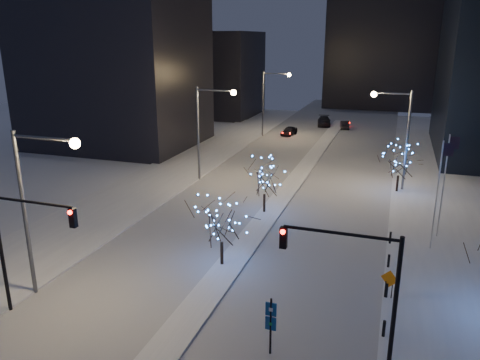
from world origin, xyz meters
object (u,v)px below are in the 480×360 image
at_px(construction_sign, 389,281).
at_px(traffic_signal_east, 360,279).
at_px(holiday_tree_plaza_far, 400,161).
at_px(wayfinding_sign, 271,320).
at_px(street_lamp_w_near, 37,193).
at_px(car_far, 324,121).
at_px(traffic_signal_west, 21,236).
at_px(street_lamp_east, 399,127).
at_px(car_near, 289,131).
at_px(car_mid, 345,125).
at_px(street_lamp_w_far, 270,95).
at_px(holiday_tree_median_near, 222,222).
at_px(holiday_tree_median_far, 265,179).
at_px(street_lamp_w_mid, 207,121).

bearing_deg(construction_sign, traffic_signal_east, -79.56).
xyz_separation_m(holiday_tree_plaza_far, wayfinding_sign, (-5.50, -28.18, -1.39)).
distance_m(traffic_signal_east, wayfinding_sign, 4.89).
xyz_separation_m(street_lamp_w_near, car_far, (6.72, 62.10, -5.71)).
bearing_deg(traffic_signal_east, traffic_signal_west, -176.71).
height_order(holiday_tree_plaza_far, construction_sign, holiday_tree_plaza_far).
relative_size(street_lamp_w_near, street_lamp_east, 1.00).
bearing_deg(car_far, construction_sign, -86.79).
height_order(street_lamp_w_near, car_near, street_lamp_w_near).
relative_size(street_lamp_east, wayfinding_sign, 3.28).
height_order(car_mid, holiday_tree_plaza_far, holiday_tree_plaza_far).
height_order(street_lamp_w_near, street_lamp_w_far, same).
bearing_deg(traffic_signal_east, street_lamp_east, 87.74).
bearing_deg(car_mid, holiday_tree_median_near, 78.47).
bearing_deg(street_lamp_w_near, traffic_signal_west, -76.04).
bearing_deg(holiday_tree_median_near, street_lamp_w_near, -140.79).
distance_m(street_lamp_east, wayfinding_sign, 29.80).
distance_m(car_mid, car_far, 4.03).
height_order(street_lamp_w_far, car_mid, street_lamp_w_far).
xyz_separation_m(car_near, holiday_tree_median_far, (5.69, -34.66, 2.49)).
bearing_deg(construction_sign, street_lamp_w_near, -141.27).
xyz_separation_m(holiday_tree_median_near, construction_sign, (10.80, -0.91, -1.96)).
bearing_deg(car_far, street_lamp_w_far, -128.42).
height_order(street_lamp_east, holiday_tree_median_far, street_lamp_east).
distance_m(holiday_tree_plaza_far, construction_sign, 21.31).
height_order(traffic_signal_west, holiday_tree_median_far, traffic_signal_west).
bearing_deg(car_far, traffic_signal_east, -89.33).
height_order(traffic_signal_east, car_near, traffic_signal_east).
xyz_separation_m(holiday_tree_median_far, holiday_tree_plaza_far, (11.00, 9.79, 0.10)).
distance_m(street_lamp_w_far, holiday_tree_median_near, 44.06).
height_order(street_lamp_w_mid, construction_sign, street_lamp_w_mid).
bearing_deg(construction_sign, street_lamp_east, 112.04).
bearing_deg(car_mid, wayfinding_sign, 83.86).
height_order(street_lamp_w_mid, car_near, street_lamp_w_mid).
bearing_deg(holiday_tree_plaza_far, traffic_signal_west, -122.98).
bearing_deg(construction_sign, traffic_signal_west, -135.46).
xyz_separation_m(street_lamp_w_near, car_mid, (10.46, 60.59, -5.83)).
xyz_separation_m(street_lamp_w_near, street_lamp_east, (19.02, 28.00, -0.05)).
relative_size(street_lamp_w_far, car_near, 2.51).
xyz_separation_m(street_lamp_w_near, holiday_tree_median_far, (8.44, 17.39, -3.33)).
bearing_deg(holiday_tree_plaza_far, car_near, 123.86).
bearing_deg(traffic_signal_west, car_near, 87.61).
bearing_deg(holiday_tree_median_near, street_lamp_w_far, 101.07).
relative_size(holiday_tree_median_near, holiday_tree_median_far, 1.01).
relative_size(car_near, wayfinding_sign, 1.31).
bearing_deg(holiday_tree_median_near, street_lamp_east, 63.38).
distance_m(traffic_signal_west, car_far, 64.52).
bearing_deg(wayfinding_sign, street_lamp_w_mid, 120.58).
relative_size(street_lamp_east, car_mid, 2.47).
distance_m(street_lamp_w_near, car_far, 62.72).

